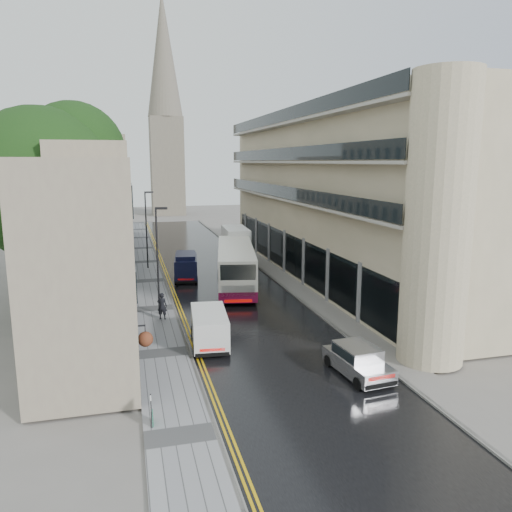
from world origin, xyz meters
name	(u,v)px	position (x,y,z in m)	size (l,w,h in m)	color
ground	(360,454)	(0.00, 0.00, 0.00)	(200.00, 200.00, 0.00)	slate
road	(217,278)	(0.00, 27.50, 0.01)	(9.00, 85.00, 0.02)	black
left_sidewalk	(149,281)	(-5.85, 27.50, 0.06)	(2.70, 85.00, 0.12)	gray
right_sidewalk	(277,274)	(5.40, 27.50, 0.06)	(1.80, 85.00, 0.12)	slate
old_shop_row	(101,209)	(-9.45, 30.00, 6.00)	(4.50, 56.00, 12.00)	gray
modern_block	(336,196)	(10.30, 26.00, 7.00)	(8.00, 40.00, 14.00)	beige
church_spire	(165,106)	(0.50, 82.00, 20.00)	(6.40, 6.40, 40.00)	#706958
tree_near	(44,210)	(-12.50, 20.00, 6.95)	(10.56, 10.56, 13.89)	black
tree_far	(70,204)	(-12.20, 33.00, 6.23)	(9.24, 9.24, 12.46)	black
cream_bus	(220,276)	(-0.94, 21.06, 1.66)	(2.73, 12.00, 3.27)	white
white_lorry	(227,249)	(1.64, 31.20, 1.88)	(2.13, 7.09, 3.72)	white
silver_hatchback	(359,374)	(2.18, 4.55, 0.76)	(1.72, 3.92, 1.47)	#AEAEB3
white_van	(195,338)	(-4.30, 10.21, 0.99)	(1.84, 4.30, 1.95)	silver
navy_van	(175,270)	(-3.71, 26.24, 1.20)	(1.86, 4.64, 2.37)	black
pedestrian	(162,306)	(-5.50, 16.64, 0.98)	(0.63, 0.41, 1.72)	black
lamp_post_near	(158,262)	(-5.60, 17.91, 3.61)	(0.78, 0.17, 6.97)	black
lamp_post_far	(146,230)	(-5.66, 32.72, 3.68)	(0.80, 0.18, 7.11)	black
estate_sign	(151,411)	(-6.86, 3.70, 0.63)	(0.08, 0.62, 1.03)	silver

